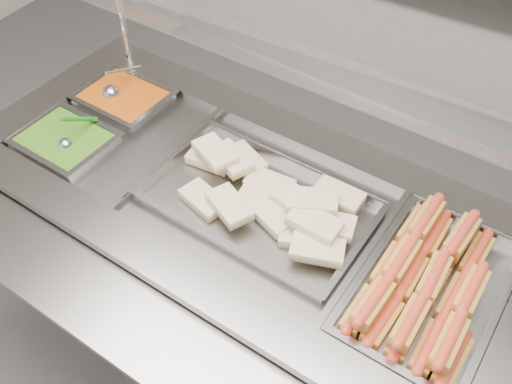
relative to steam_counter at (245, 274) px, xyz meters
The scene contains 11 objects.
steam_counter is the anchor object (origin of this frame).
tray_rail 0.68m from the steam_counter, 92.98° to the right, with size 1.88×0.48×0.05m.
sneeze_guard 0.88m from the steam_counter, 87.03° to the left, with size 1.73×0.39×0.46m.
pan_hotdogs 0.78m from the steam_counter, ahead, with size 0.38×0.59×0.10m.
pan_wraps 0.45m from the steam_counter, ahead, with size 0.73×0.45×0.07m.
pan_beans 0.81m from the steam_counter, 164.35° to the left, with size 0.32×0.27×0.10m.
pan_peas 0.81m from the steam_counter, behind, with size 0.32×0.27×0.10m.
hotdogs_in_buns 0.79m from the steam_counter, ahead, with size 0.32×0.55×0.12m.
tortilla_wraps 0.50m from the steam_counter, ahead, with size 0.67×0.38×0.10m.
ladle 0.87m from the steam_counter, 166.23° to the left, with size 0.07×0.21×0.14m.
serving_spoon 0.81m from the steam_counter, 169.28° to the right, with size 0.06×0.19×0.15m.
Camera 1 is at (0.74, -0.66, 2.27)m, focal length 40.00 mm.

